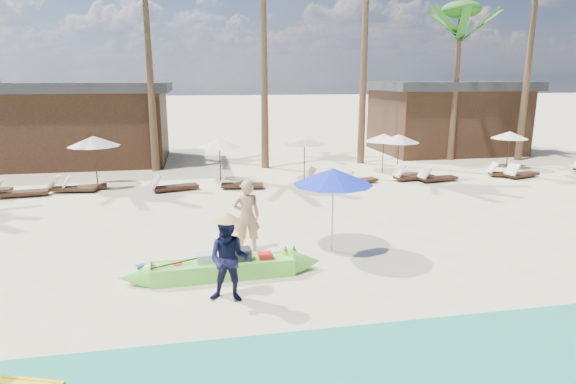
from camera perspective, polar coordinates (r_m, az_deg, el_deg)
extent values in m
plane|color=beige|center=(11.34, -3.30, -10.24)|extent=(240.00, 240.00, 0.00)
cube|color=#6CE345|center=(11.45, -7.65, -9.04)|extent=(3.31, 0.80, 0.39)
cube|color=white|center=(11.44, -7.66, -8.95)|extent=(2.85, 0.59, 0.18)
cube|color=#262628|center=(11.38, -5.60, -7.55)|extent=(0.48, 0.38, 0.36)
cube|color=silver|center=(11.38, -9.82, -7.89)|extent=(0.37, 0.32, 0.29)
cube|color=red|center=(11.43, -2.70, -7.76)|extent=(0.32, 0.27, 0.23)
cylinder|color=red|center=(11.40, -12.95, -8.52)|extent=(0.23, 0.23, 0.09)
cylinder|color=#262628|center=(11.32, -14.28, -8.81)|extent=(0.21, 0.21, 0.08)
sphere|color=tan|center=(11.36, -15.87, -8.54)|extent=(0.19, 0.19, 0.19)
cylinder|color=yellow|center=(11.66, -0.29, -7.42)|extent=(0.15, 0.15, 0.19)
cylinder|color=yellow|center=(11.70, 0.71, -7.34)|extent=(0.15, 0.15, 0.19)
imported|color=tan|center=(12.76, -4.92, -2.89)|extent=(0.71, 0.47, 1.95)
imported|color=#131335|center=(10.05, -7.00, -8.00)|extent=(1.02, 0.89, 1.79)
cylinder|color=#99999E|center=(12.77, 5.29, -2.32)|extent=(0.05, 0.05, 2.20)
cone|color=#152ACD|center=(12.54, 5.38, 1.85)|extent=(2.10, 2.10, 0.43)
cube|color=#3A2418|center=(21.44, -28.93, -0.08)|extent=(1.92, 0.85, 0.13)
cylinder|color=#3A2418|center=(21.77, -21.82, 3.23)|extent=(0.05, 0.05, 2.12)
cone|color=#F0DFCB|center=(21.64, -22.03, 5.61)|extent=(2.12, 2.12, 0.42)
cube|color=#3A2418|center=(21.53, -22.80, 0.55)|extent=(1.70, 0.85, 0.11)
cube|color=#F0DFCB|center=(21.49, -24.77, 1.12)|extent=(0.47, 0.59, 0.47)
cube|color=#3A2418|center=(21.37, -23.99, 0.38)|extent=(1.83, 0.81, 0.13)
cube|color=#F0DFCB|center=(21.60, -26.01, 1.16)|extent=(0.47, 0.62, 0.52)
cylinder|color=#3A2418|center=(21.44, -8.06, 3.62)|extent=(0.05, 0.05, 1.90)
cone|color=#F0DFCB|center=(21.32, -8.13, 5.79)|extent=(1.90, 1.90, 0.38)
cube|color=#3A2418|center=(20.30, -13.16, 0.57)|extent=(1.90, 1.04, 0.13)
cube|color=#F0DFCB|center=(20.08, -15.41, 1.23)|extent=(0.54, 0.67, 0.53)
cylinder|color=#3A2418|center=(21.79, 1.96, 4.00)|extent=(0.05, 0.05, 1.97)
cone|color=#F0DFCB|center=(21.67, 1.98, 6.21)|extent=(1.97, 1.97, 0.39)
cube|color=#3A2418|center=(20.24, -5.44, 0.81)|extent=(1.82, 0.88, 0.12)
cube|color=#F0DFCB|center=(20.25, -7.63, 1.66)|extent=(0.49, 0.63, 0.51)
cube|color=#3A2418|center=(22.03, 4.29, 1.83)|extent=(1.62, 0.85, 0.11)
cube|color=#F0DFCB|center=(21.66, 2.71, 2.39)|extent=(0.46, 0.57, 0.45)
cylinder|color=#3A2418|center=(23.87, 11.20, 4.44)|extent=(0.05, 0.05, 1.86)
cone|color=#F0DFCB|center=(23.76, 11.29, 6.35)|extent=(1.86, 1.86, 0.37)
cube|color=#3A2418|center=(21.38, 8.59, 1.37)|extent=(1.67, 0.93, 0.11)
cube|color=#F0DFCB|center=(20.93, 7.04, 1.94)|extent=(0.48, 0.59, 0.46)
cube|color=#3A2418|center=(22.56, 14.71, 1.76)|extent=(1.90, 0.81, 0.13)
cube|color=#F0DFCB|center=(22.08, 12.98, 2.47)|extent=(0.48, 0.64, 0.54)
cylinder|color=#3A2418|center=(23.35, 12.90, 4.22)|extent=(0.05, 0.05, 1.91)
cone|color=#F0DFCB|center=(23.24, 13.01, 6.22)|extent=(1.91, 1.91, 0.38)
cube|color=#3A2418|center=(22.58, 17.41, 1.57)|extent=(1.80, 0.81, 0.12)
cube|color=#F0DFCB|center=(22.07, 15.86, 2.23)|extent=(0.47, 0.61, 0.51)
cylinder|color=#3A2418|center=(27.16, 24.62, 4.51)|extent=(0.05, 0.05, 1.83)
cone|color=#F0DFCB|center=(27.07, 24.79, 6.15)|extent=(1.83, 1.83, 0.37)
cube|color=#3A2418|center=(24.82, 24.64, 1.97)|extent=(1.78, 0.92, 0.12)
cube|color=#F0DFCB|center=(24.49, 23.08, 2.70)|extent=(0.49, 0.62, 0.50)
cube|color=#3A2418|center=(24.91, 26.02, 1.89)|extent=(1.84, 1.07, 0.12)
cube|color=#F0DFCB|center=(24.24, 25.03, 2.45)|extent=(0.54, 0.66, 0.51)
cone|color=brown|center=(24.67, -16.10, 14.05)|extent=(0.40, 0.40, 10.08)
cone|color=brown|center=(24.59, -2.86, 15.92)|extent=(0.40, 0.40, 11.26)
cone|color=brown|center=(26.28, 9.09, 17.69)|extent=(0.40, 0.40, 13.16)
cone|color=brown|center=(28.59, 19.23, 11.66)|extent=(0.40, 0.40, 8.07)
ellipsoid|color=#215C17|center=(28.80, 19.88, 19.69)|extent=(2.08, 2.08, 0.88)
cone|color=brown|center=(29.94, 26.62, 13.52)|extent=(0.40, 0.40, 10.64)
cube|color=#3A2418|center=(28.72, -24.46, 6.93)|extent=(10.00, 6.00, 3.80)
cube|color=#2D2D33|center=(28.60, -24.88, 11.21)|extent=(10.80, 6.60, 0.50)
cube|color=#3A2418|center=(31.86, 18.10, 7.99)|extent=(8.00, 6.00, 3.80)
cube|color=#2D2D33|center=(31.76, 18.38, 11.85)|extent=(8.80, 6.60, 0.50)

